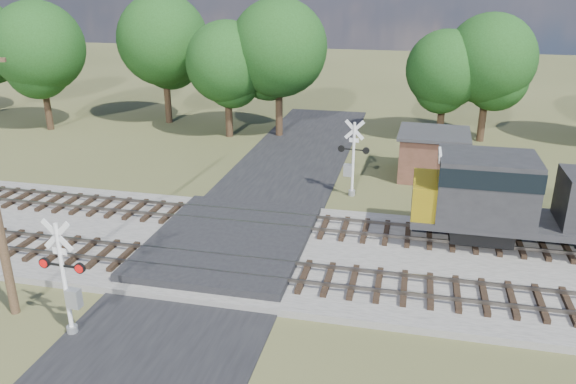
# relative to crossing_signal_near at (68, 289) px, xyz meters

# --- Properties ---
(ground) EXTENTS (160.00, 160.00, 0.00)m
(ground) POSITION_rel_crossing_signal_near_xyz_m (3.17, 7.14, -1.82)
(ground) COLOR #3E4324
(ground) RESTS_ON ground
(ballast_bed) EXTENTS (140.00, 10.00, 0.30)m
(ballast_bed) POSITION_rel_crossing_signal_near_xyz_m (13.17, 7.64, -1.67)
(ballast_bed) COLOR gray
(ballast_bed) RESTS_ON ground
(road) EXTENTS (7.00, 60.00, 0.08)m
(road) POSITION_rel_crossing_signal_near_xyz_m (3.17, 7.14, -1.78)
(road) COLOR black
(road) RESTS_ON ground
(crossing_panel) EXTENTS (7.00, 9.00, 0.62)m
(crossing_panel) POSITION_rel_crossing_signal_near_xyz_m (3.17, 7.64, -1.51)
(crossing_panel) COLOR #262628
(crossing_panel) RESTS_ON ground
(track_near) EXTENTS (140.00, 2.60, 0.33)m
(track_near) POSITION_rel_crossing_signal_near_xyz_m (6.30, 5.14, -1.41)
(track_near) COLOR black
(track_near) RESTS_ON ballast_bed
(track_far) EXTENTS (140.00, 2.60, 0.33)m
(track_far) POSITION_rel_crossing_signal_near_xyz_m (6.30, 10.14, -1.41)
(track_far) COLOR black
(track_far) RESTS_ON ballast_bed
(crossing_signal_near) EXTENTS (1.77, 0.38, 4.38)m
(crossing_signal_near) POSITION_rel_crossing_signal_near_xyz_m (0.00, 0.00, 0.00)
(crossing_signal_near) COLOR silver
(crossing_signal_near) RESTS_ON ground
(crossing_signal_far) EXTENTS (1.79, 0.40, 4.45)m
(crossing_signal_far) POSITION_rel_crossing_signal_near_xyz_m (7.79, 15.68, 0.03)
(crossing_signal_far) COLOR silver
(crossing_signal_far) RESTS_ON ground
(equipment_shed) EXTENTS (4.42, 4.42, 2.92)m
(equipment_shed) POSITION_rel_crossing_signal_near_xyz_m (12.34, 20.03, -0.34)
(equipment_shed) COLOR #412A1C
(equipment_shed) RESTS_ON ground
(treeline) EXTENTS (84.40, 11.96, 11.18)m
(treeline) POSITION_rel_crossing_signal_near_xyz_m (11.47, 27.66, 4.79)
(treeline) COLOR black
(treeline) RESTS_ON ground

